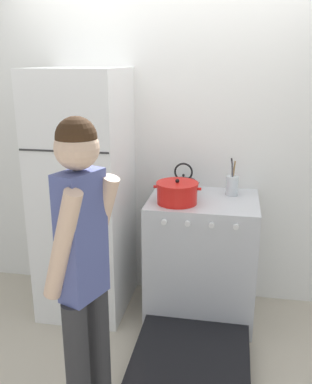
{
  "coord_description": "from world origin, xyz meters",
  "views": [
    {
      "loc": [
        0.5,
        -3.25,
        1.9
      ],
      "look_at": [
        -0.02,
        -0.46,
        1.01
      ],
      "focal_mm": 40.0,
      "sensor_mm": 36.0,
      "label": 1
    }
  ],
  "objects_px": {
    "stove_range": "(201,261)",
    "person": "(84,270)",
    "utensil_jar": "(232,185)",
    "dutch_oven_pot": "(177,193)",
    "tea_kettle": "(184,184)",
    "refrigerator": "(84,195)"
  },
  "relations": [
    {
      "from": "refrigerator",
      "to": "dutch_oven_pot",
      "type": "distance_m",
      "value": 0.73
    },
    {
      "from": "dutch_oven_pot",
      "to": "person",
      "type": "distance_m",
      "value": 1.14
    },
    {
      "from": "utensil_jar",
      "to": "person",
      "type": "distance_m",
      "value": 1.52
    },
    {
      "from": "refrigerator",
      "to": "utensil_jar",
      "type": "distance_m",
      "value": 1.1
    },
    {
      "from": "dutch_oven_pot",
      "to": "person",
      "type": "xyz_separation_m",
      "value": [
        -0.29,
        -1.1,
        -0.06
      ]
    },
    {
      "from": "utensil_jar",
      "to": "tea_kettle",
      "type": "bearing_deg",
      "value": -178.94
    },
    {
      "from": "stove_range",
      "to": "person",
      "type": "height_order",
      "value": "person"
    },
    {
      "from": "dutch_oven_pot",
      "to": "utensil_jar",
      "type": "bearing_deg",
      "value": 34.68
    },
    {
      "from": "tea_kettle",
      "to": "stove_range",
      "type": "bearing_deg",
      "value": -45.41
    },
    {
      "from": "stove_range",
      "to": "utensil_jar",
      "type": "relative_size",
      "value": 4.96
    },
    {
      "from": "tea_kettle",
      "to": "person",
      "type": "height_order",
      "value": "person"
    },
    {
      "from": "stove_range",
      "to": "person",
      "type": "distance_m",
      "value": 1.37
    },
    {
      "from": "stove_range",
      "to": "dutch_oven_pot",
      "type": "distance_m",
      "value": 0.58
    },
    {
      "from": "stove_range",
      "to": "dutch_oven_pot",
      "type": "relative_size",
      "value": 4.15
    },
    {
      "from": "person",
      "to": "stove_range",
      "type": "bearing_deg",
      "value": -0.63
    },
    {
      "from": "stove_range",
      "to": "person",
      "type": "bearing_deg",
      "value": -111.43
    },
    {
      "from": "refrigerator",
      "to": "stove_range",
      "type": "distance_m",
      "value": 1.0
    },
    {
      "from": "stove_range",
      "to": "tea_kettle",
      "type": "height_order",
      "value": "tea_kettle"
    },
    {
      "from": "person",
      "to": "refrigerator",
      "type": "bearing_deg",
      "value": 40.32
    },
    {
      "from": "refrigerator",
      "to": "person",
      "type": "bearing_deg",
      "value": -70.49
    },
    {
      "from": "tea_kettle",
      "to": "utensil_jar",
      "type": "xyz_separation_m",
      "value": [
        0.36,
        0.01,
        0.01
      ]
    },
    {
      "from": "tea_kettle",
      "to": "person",
      "type": "bearing_deg",
      "value": -102.65
    }
  ]
}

